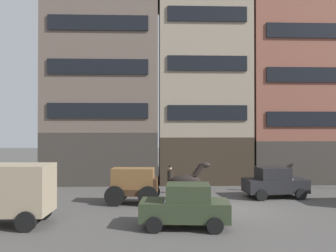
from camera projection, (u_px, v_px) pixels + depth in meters
The scene contains 11 objects.
ground_plane at pixel (235, 209), 17.72m from camera, with size 120.00×120.00×0.00m, color #4C4947.
building_far_left at pixel (104, 74), 27.30m from camera, with size 9.11×5.89×17.11m.
building_center_left at pixel (202, 88), 27.57m from camera, with size 7.44×5.89×14.88m.
building_center_right at pixel (303, 77), 27.87m from camera, with size 9.80×5.89×16.84m.
cargo_wagon at pixel (134, 183), 18.88m from camera, with size 3.01×1.72×1.98m.
draft_horse at pixel (187, 181), 18.98m from camera, with size 2.35×0.73×2.30m.
delivery_truck_far at pixel (4, 192), 14.60m from camera, with size 4.39×2.21×2.62m.
sedan_dark at pixel (185, 206), 14.29m from camera, with size 3.82×2.11×1.83m.
sedan_light at pixel (275, 182), 20.62m from camera, with size 3.83×2.13×1.83m.
pedestrian_officer at pixel (170, 178), 22.10m from camera, with size 0.50×0.50×1.79m.
fire_hydrant_curbside at pixel (244, 184), 23.06m from camera, with size 0.24×0.24×0.83m.
Camera 1 is at (-4.10, -17.63, 4.12)m, focal length 36.48 mm.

